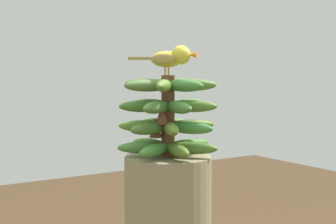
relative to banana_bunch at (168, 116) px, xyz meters
name	(u,v)px	position (x,y,z in m)	size (l,w,h in m)	color
banana_bunch	(168,116)	(0.00, 0.00, 0.00)	(0.28, 0.28, 0.22)	brown
perched_bird	(171,58)	(0.00, 0.01, 0.16)	(0.17, 0.14, 0.08)	#C68933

